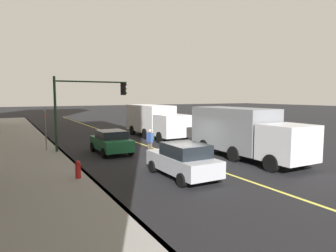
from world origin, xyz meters
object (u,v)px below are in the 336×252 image
truck_white (154,120)px  street_sign_post (45,126)px  truck_gray (243,132)px  fire_hydrant (78,171)px  car_green (111,141)px  pedestrian_with_backpack (150,140)px  traffic_light_mast (87,100)px  car_silver (183,160)px

truck_white → street_sign_post: street_sign_post is taller
truck_gray → fire_hydrant: size_ratio=8.71×
car_green → pedestrian_with_backpack: pedestrian_with_backpack is taller
traffic_light_mast → truck_gray: bearing=-132.5°
truck_gray → truck_white: size_ratio=0.97×
truck_gray → truck_white: truck_gray is taller
truck_white → street_sign_post: (-2.92, 9.61, 0.20)m
car_silver → fire_hydrant: size_ratio=4.40×
car_silver → street_sign_post: 11.04m
car_green → pedestrian_with_backpack: size_ratio=2.30×
car_silver → fire_hydrant: car_silver is taller
car_silver → truck_white: size_ratio=0.49×
car_silver → pedestrian_with_backpack: pedestrian_with_backpack is taller
car_silver → truck_gray: bearing=-70.9°
street_sign_post → pedestrian_with_backpack: bearing=-128.8°
street_sign_post → fire_hydrant: size_ratio=3.20×
car_green → street_sign_post: 4.65m
car_silver → truck_gray: size_ratio=0.51×
traffic_light_mast → fire_hydrant: (-7.18, 2.25, -3.05)m
pedestrian_with_backpack → car_green: bearing=47.1°
car_green → car_silver: (-7.25, -1.06, 0.04)m
pedestrian_with_backpack → street_sign_post: 7.26m
car_green → truck_gray: bearing=-129.6°
pedestrian_with_backpack → fire_hydrant: size_ratio=1.78×
pedestrian_with_backpack → traffic_light_mast: (3.42, 3.07, 2.54)m
car_green → fire_hydrant: bearing=149.0°
car_green → truck_white: bearing=-46.7°
truck_white → pedestrian_with_backpack: (-7.43, 3.98, -0.59)m
car_silver → traffic_light_mast: 9.49m
truck_gray → pedestrian_with_backpack: 5.79m
car_green → street_sign_post: (2.69, 3.66, 0.98)m
traffic_light_mast → pedestrian_with_backpack: bearing=-138.1°
truck_gray → truck_white: 10.99m
traffic_light_mast → car_silver: bearing=-166.2°
fire_hydrant → car_green: bearing=-31.0°
car_silver → truck_white: 13.77m
traffic_light_mast → fire_hydrant: size_ratio=5.34×
fire_hydrant → pedestrian_with_backpack: bearing=-54.7°
truck_gray → street_sign_post: truck_gray is taller
traffic_light_mast → street_sign_post: traffic_light_mast is taller
traffic_light_mast → street_sign_post: 3.29m
pedestrian_with_backpack → truck_white: bearing=-28.2°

